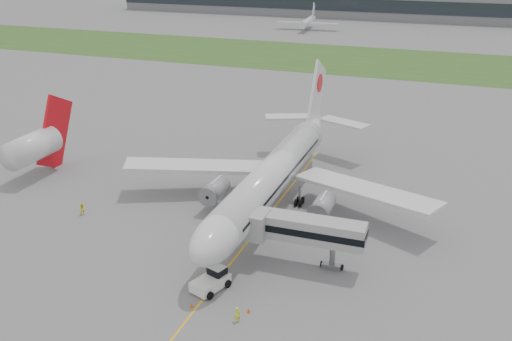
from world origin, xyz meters
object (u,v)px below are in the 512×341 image
(pushback_tug, at_px, (212,280))
(neighbor_aircraft, at_px, (35,145))
(jet_bridge, at_px, (302,229))
(airliner, at_px, (275,172))
(ground_crew_near, at_px, (237,315))

(pushback_tug, height_order, neighbor_aircraft, neighbor_aircraft)
(jet_bridge, relative_size, neighbor_aircraft, 0.87)
(airliner, height_order, ground_crew_near, airliner)
(jet_bridge, distance_m, neighbor_aircraft, 50.68)
(pushback_tug, xyz_separation_m, neighbor_aircraft, (-41.12, 20.34, 4.27))
(jet_bridge, bearing_deg, ground_crew_near, -104.20)
(airliner, bearing_deg, neighbor_aircraft, -177.32)
(pushback_tug, height_order, ground_crew_near, pushback_tug)
(neighbor_aircraft, bearing_deg, pushback_tug, -26.30)
(ground_crew_near, height_order, neighbor_aircraft, neighbor_aircraft)
(jet_bridge, height_order, neighbor_aircraft, neighbor_aircraft)
(airliner, relative_size, pushback_tug, 10.74)
(pushback_tug, height_order, jet_bridge, jet_bridge)
(airliner, distance_m, neighbor_aircraft, 41.13)
(neighbor_aircraft, bearing_deg, airliner, 2.71)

